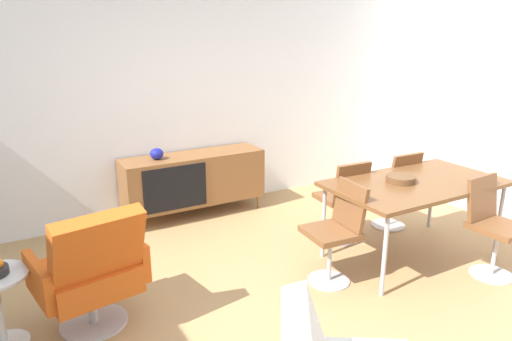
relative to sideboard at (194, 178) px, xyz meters
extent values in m
plane|color=tan|center=(-0.29, -2.30, -0.44)|extent=(8.32, 8.32, 0.00)
cube|color=white|center=(-0.29, 0.30, 0.96)|extent=(6.80, 0.12, 2.80)
cube|color=brown|center=(0.00, 0.00, 0.00)|extent=(1.60, 0.44, 0.56)
cube|color=black|center=(-0.30, -0.22, 0.00)|extent=(0.70, 0.01, 0.48)
cylinder|color=brown|center=(-0.74, -0.17, -0.36)|extent=(0.03, 0.03, 0.16)
cylinder|color=brown|center=(0.74, -0.17, -0.36)|extent=(0.03, 0.03, 0.16)
cylinder|color=brown|center=(-0.74, 0.17, -0.36)|extent=(0.03, 0.03, 0.16)
cylinder|color=brown|center=(0.74, 0.17, -0.36)|extent=(0.03, 0.03, 0.16)
ellipsoid|color=navy|center=(-0.41, 0.00, 0.34)|extent=(0.14, 0.14, 0.12)
cube|color=brown|center=(1.36, -1.95, 0.28)|extent=(1.60, 0.90, 0.04)
cylinder|color=#B7B7BC|center=(0.64, -2.34, -0.09)|extent=(0.04, 0.04, 0.70)
cylinder|color=#B7B7BC|center=(2.08, -2.34, -0.09)|extent=(0.04, 0.04, 0.70)
cylinder|color=#B7B7BC|center=(0.64, -1.56, -0.09)|extent=(0.04, 0.04, 0.70)
cylinder|color=#B7B7BC|center=(2.08, -1.56, -0.09)|extent=(0.04, 0.04, 0.70)
cylinder|color=brown|center=(1.23, -1.90, 0.33)|extent=(0.26, 0.26, 0.06)
cube|color=brown|center=(1.71, -1.33, 0.01)|extent=(0.41, 0.41, 0.05)
cube|color=brown|center=(1.71, -1.51, 0.23)|extent=(0.38, 0.10, 0.38)
cylinder|color=#B7B7BC|center=(1.71, -1.33, -0.23)|extent=(0.04, 0.04, 0.42)
cylinder|color=#B7B7BC|center=(1.71, -1.33, -0.43)|extent=(0.36, 0.36, 0.01)
cube|color=brown|center=(0.41, -1.95, 0.01)|extent=(0.43, 0.43, 0.05)
cube|color=brown|center=(0.59, -1.97, 0.23)|extent=(0.12, 0.39, 0.38)
cylinder|color=#B7B7BC|center=(0.41, -1.95, -0.23)|extent=(0.04, 0.04, 0.42)
cylinder|color=#B7B7BC|center=(0.41, -1.95, -0.43)|extent=(0.36, 0.36, 0.01)
cube|color=brown|center=(1.71, -2.57, 0.01)|extent=(0.42, 0.42, 0.05)
cube|color=brown|center=(1.70, -2.39, 0.23)|extent=(0.38, 0.11, 0.38)
cylinder|color=#B7B7BC|center=(1.71, -2.57, -0.23)|extent=(0.04, 0.04, 0.42)
cylinder|color=#B7B7BC|center=(1.71, -2.57, -0.43)|extent=(0.36, 0.36, 0.01)
cube|color=brown|center=(1.01, -1.33, 0.01)|extent=(0.42, 0.42, 0.05)
cube|color=brown|center=(1.00, -1.51, 0.23)|extent=(0.38, 0.11, 0.38)
cylinder|color=#B7B7BC|center=(1.01, -1.33, -0.23)|extent=(0.04, 0.04, 0.42)
cylinder|color=#B7B7BC|center=(1.01, -1.33, -0.43)|extent=(0.36, 0.36, 0.01)
cube|color=#D85919|center=(-1.45, -1.58, -0.06)|extent=(0.69, 0.65, 0.20)
cube|color=#D85919|center=(-1.41, -1.82, 0.25)|extent=(0.64, 0.37, 0.51)
cube|color=#D85919|center=(-1.12, -1.53, 0.02)|extent=(0.14, 0.51, 0.28)
cube|color=#D85919|center=(-1.77, -1.64, 0.02)|extent=(0.14, 0.51, 0.28)
cylinder|color=#B7B7BC|center=(-1.45, -1.58, -0.30)|extent=(0.06, 0.06, 0.28)
cylinder|color=#B7B7BC|center=(-1.45, -1.58, -0.43)|extent=(0.48, 0.48, 0.02)
camera|label=1|loc=(-1.88, -4.75, 1.62)|focal=33.01mm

